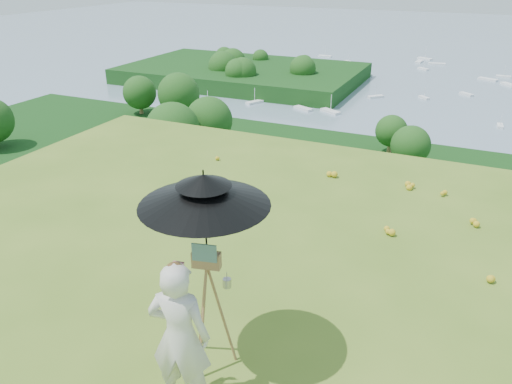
% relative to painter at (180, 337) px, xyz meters
% --- Properties ---
extents(ground, '(14.00, 14.00, 0.00)m').
position_rel_painter_xyz_m(ground, '(-0.39, 1.47, -0.85)').
color(ground, '#547722').
rests_on(ground, ground).
extents(forest_slope, '(140.00, 56.00, 22.00)m').
position_rel_painter_xyz_m(forest_slope, '(-0.39, 36.47, -29.85)').
color(forest_slope, '#0F3A10').
rests_on(forest_slope, bay_water).
extents(shoreline_tier, '(170.00, 28.00, 8.00)m').
position_rel_painter_xyz_m(shoreline_tier, '(-0.39, 76.47, -36.85)').
color(shoreline_tier, '#676052').
rests_on(shoreline_tier, bay_water).
extents(bay_water, '(700.00, 700.00, 0.00)m').
position_rel_painter_xyz_m(bay_water, '(-0.39, 241.47, -34.85)').
color(bay_water, slate).
rests_on(bay_water, ground).
extents(peninsula, '(90.00, 60.00, 12.00)m').
position_rel_painter_xyz_m(peninsula, '(-75.39, 156.47, -29.85)').
color(peninsula, '#0F3A10').
rests_on(peninsula, bay_water).
extents(slope_trees, '(110.00, 50.00, 6.00)m').
position_rel_painter_xyz_m(slope_trees, '(-0.39, 36.47, -15.85)').
color(slope_trees, '#195018').
rests_on(slope_trees, forest_slope).
extents(harbor_town, '(110.00, 22.00, 5.00)m').
position_rel_painter_xyz_m(harbor_town, '(-0.39, 76.47, -30.35)').
color(harbor_town, silver).
rests_on(harbor_town, shoreline_tier).
extents(moored_boats, '(140.00, 140.00, 0.70)m').
position_rel_painter_xyz_m(moored_boats, '(-12.89, 162.47, -34.50)').
color(moored_boats, white).
rests_on(moored_boats, bay_water).
extents(wildflowers, '(10.00, 10.50, 0.12)m').
position_rel_painter_xyz_m(wildflowers, '(-0.39, 1.72, -0.79)').
color(wildflowers, gold).
rests_on(wildflowers, ground).
extents(painter, '(0.69, 0.53, 1.71)m').
position_rel_painter_xyz_m(painter, '(0.00, 0.00, 0.00)').
color(painter, beige).
rests_on(painter, ground).
extents(field_easel, '(0.73, 0.73, 1.60)m').
position_rel_painter_xyz_m(field_easel, '(-0.02, 0.61, -0.05)').
color(field_easel, olive).
rests_on(field_easel, ground).
extents(sun_umbrella, '(1.63, 1.63, 1.06)m').
position_rel_painter_xyz_m(sun_umbrella, '(-0.03, 0.64, 0.99)').
color(sun_umbrella, black).
rests_on(sun_umbrella, field_easel).
extents(painter_cap, '(0.22, 0.25, 0.10)m').
position_rel_painter_xyz_m(painter_cap, '(0.00, 0.00, 0.80)').
color(painter_cap, '#C26A71').
rests_on(painter_cap, painter).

